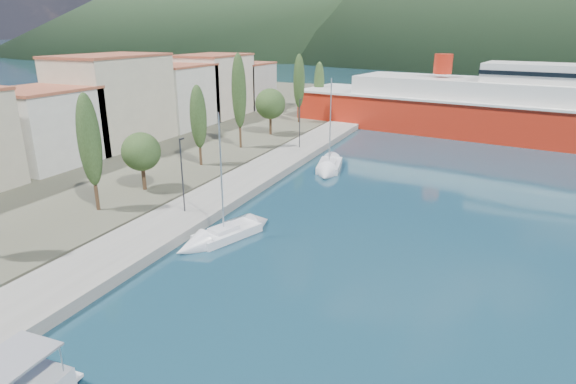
% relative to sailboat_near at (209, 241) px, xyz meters
% --- Properties ---
extents(ground, '(1400.00, 1400.00, 0.00)m').
position_rel_sailboat_near_xyz_m(ground, '(4.65, 109.82, -0.28)').
color(ground, '#183B4D').
extents(quay, '(5.00, 88.00, 0.80)m').
position_rel_sailboat_near_xyz_m(quay, '(-4.35, 15.82, 0.12)').
color(quay, gray).
rests_on(quay, ground).
extents(land_strip, '(70.00, 148.00, 0.70)m').
position_rel_sailboat_near_xyz_m(land_strip, '(-42.35, 25.82, 0.07)').
color(land_strip, '#565644').
rests_on(land_strip, ground).
extents(town_buildings, '(9.20, 69.20, 11.30)m').
position_rel_sailboat_near_xyz_m(town_buildings, '(-27.35, 26.73, 5.28)').
color(town_buildings, beige).
rests_on(town_buildings, land_strip).
extents(tree_row, '(4.25, 64.40, 11.64)m').
position_rel_sailboat_near_xyz_m(tree_row, '(-11.33, 23.28, 5.53)').
color(tree_row, '#47301E').
rests_on(tree_row, land_strip).
extents(lamp_posts, '(0.15, 47.58, 6.06)m').
position_rel_sailboat_near_xyz_m(lamp_posts, '(-4.35, 4.03, 3.80)').
color(lamp_posts, '#2D2D33').
rests_on(lamp_posts, quay).
extents(sailboat_near, '(4.48, 7.51, 10.36)m').
position_rel_sailboat_near_xyz_m(sailboat_near, '(0.00, 0.00, 0.00)').
color(sailboat_near, silver).
rests_on(sailboat_near, ground).
extents(sailboat_mid, '(3.92, 7.82, 11.00)m').
position_rel_sailboat_near_xyz_m(sailboat_mid, '(1.85, 20.92, 0.03)').
color(sailboat_mid, silver).
rests_on(sailboat_mid, ground).
extents(ferry, '(62.27, 22.18, 12.12)m').
position_rel_sailboat_near_xyz_m(ferry, '(18.13, 49.49, 3.40)').
color(ferry, red).
rests_on(ferry, ground).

